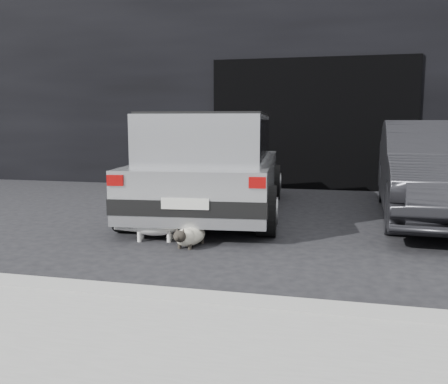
% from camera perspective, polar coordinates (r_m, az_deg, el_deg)
% --- Properties ---
extents(ground, '(80.00, 80.00, 0.00)m').
position_cam_1_polar(ground, '(6.01, -1.26, -4.46)').
color(ground, black).
rests_on(ground, ground).
extents(building_facade, '(34.00, 4.00, 5.00)m').
position_cam_1_polar(building_facade, '(11.75, 11.15, 13.88)').
color(building_facade, black).
rests_on(building_facade, ground).
extents(garage_opening, '(4.00, 0.10, 2.60)m').
position_cam_1_polar(garage_opening, '(9.68, 10.51, 8.00)').
color(garage_opening, black).
rests_on(garage_opening, ground).
extents(curb, '(18.00, 0.25, 0.12)m').
position_cam_1_polar(curb, '(3.36, 4.42, -13.89)').
color(curb, gray).
rests_on(curb, ground).
extents(silver_hatchback, '(2.27, 4.12, 1.46)m').
position_cam_1_polar(silver_hatchback, '(6.92, -1.44, 3.92)').
color(silver_hatchback, '#B3B5B8').
rests_on(silver_hatchback, ground).
extents(second_car, '(1.67, 4.22, 1.37)m').
position_cam_1_polar(second_car, '(7.18, 24.33, 2.42)').
color(second_car, black).
rests_on(second_car, ground).
extents(cat_siamese, '(0.33, 0.72, 0.25)m').
position_cam_1_polar(cat_siamese, '(5.14, -4.22, -5.36)').
color(cat_siamese, beige).
rests_on(cat_siamese, ground).
extents(cat_white, '(0.83, 0.38, 0.40)m').
position_cam_1_polar(cat_white, '(5.44, -7.88, -3.82)').
color(cat_white, white).
rests_on(cat_white, ground).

